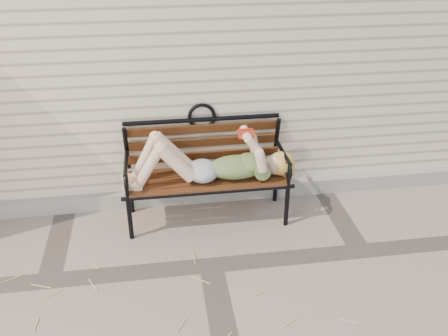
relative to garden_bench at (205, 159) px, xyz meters
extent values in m
plane|color=gray|center=(-0.05, -0.76, -0.56)|extent=(80.00, 80.00, 0.00)
cube|color=beige|center=(-0.05, 2.24, 0.94)|extent=(8.00, 4.00, 3.00)
cube|color=#A39D93|center=(-0.05, 0.21, -0.48)|extent=(8.00, 0.10, 0.15)
cylinder|color=black|center=(-0.68, -0.30, -0.35)|extent=(0.04, 0.04, 0.41)
cylinder|color=black|center=(-0.68, 0.11, -0.35)|extent=(0.04, 0.04, 0.41)
cylinder|color=black|center=(0.68, -0.30, -0.35)|extent=(0.04, 0.04, 0.41)
cylinder|color=black|center=(0.68, 0.11, -0.35)|extent=(0.04, 0.04, 0.41)
cube|color=#532B15|center=(0.00, -0.10, -0.15)|extent=(1.39, 0.45, 0.03)
cylinder|color=black|center=(0.00, -0.30, -0.16)|extent=(1.47, 0.04, 0.04)
cylinder|color=black|center=(0.00, 0.11, -0.16)|extent=(1.47, 0.04, 0.04)
torus|color=black|center=(0.00, 0.21, 0.31)|extent=(0.25, 0.03, 0.25)
ellipsoid|color=#0B444F|center=(0.26, -0.12, -0.04)|extent=(0.50, 0.28, 0.19)
ellipsoid|color=#0B444F|center=(0.37, -0.12, 0.00)|extent=(0.24, 0.28, 0.15)
ellipsoid|color=#B5B5BA|center=(-0.04, -0.12, -0.05)|extent=(0.28, 0.31, 0.17)
sphere|color=beige|center=(0.61, -0.12, -0.04)|extent=(0.20, 0.20, 0.20)
ellipsoid|color=#E9B157|center=(0.66, -0.12, -0.03)|extent=(0.23, 0.23, 0.21)
cube|color=#A52612|center=(0.33, -0.12, 0.31)|extent=(0.13, 0.02, 0.02)
cube|color=beige|center=(0.33, -0.16, 0.29)|extent=(0.13, 0.08, 0.05)
cube|color=beige|center=(0.33, -0.09, 0.29)|extent=(0.13, 0.08, 0.05)
cube|color=#A52612|center=(0.33, -0.16, 0.29)|extent=(0.14, 0.09, 0.05)
cube|color=#A52612|center=(0.33, -0.08, 0.29)|extent=(0.14, 0.09, 0.05)
cylinder|color=#DACA6A|center=(-1.43, -1.15, -0.55)|extent=(0.14, 0.09, 0.01)
cylinder|color=#DACA6A|center=(-0.81, -1.13, -0.55)|extent=(0.10, 0.13, 0.01)
cylinder|color=#DACA6A|center=(-0.06, -1.34, -0.55)|extent=(0.12, 0.14, 0.01)
cylinder|color=#DACA6A|center=(-0.82, -0.79, -0.55)|extent=(0.04, 0.11, 0.01)
cylinder|color=#DACA6A|center=(0.74, -1.61, -0.55)|extent=(0.11, 0.03, 0.01)
cylinder|color=#DACA6A|center=(0.50, -0.70, -0.55)|extent=(0.13, 0.01, 0.01)
cylinder|color=#DACA6A|center=(-0.37, -1.42, -0.55)|extent=(0.09, 0.15, 0.01)
cylinder|color=#DACA6A|center=(0.13, -0.78, -0.55)|extent=(0.07, 0.10, 0.01)
cylinder|color=#DACA6A|center=(-0.59, -1.23, -0.55)|extent=(0.05, 0.11, 0.01)
camera|label=1|loc=(-0.40, -3.86, 2.02)|focal=40.00mm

